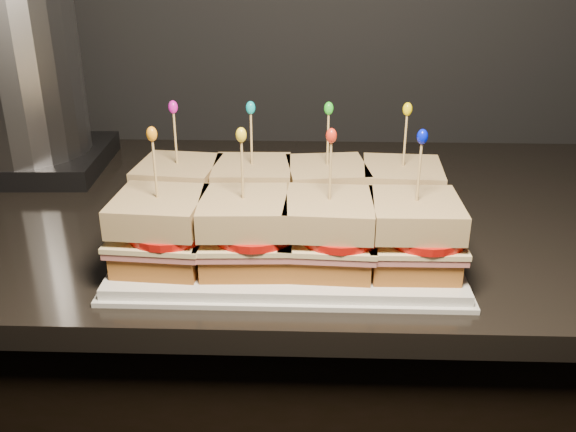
{
  "coord_description": "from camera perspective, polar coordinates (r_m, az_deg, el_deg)",
  "views": [
    {
      "loc": [
        0.95,
        0.78,
        1.27
      ],
      "look_at": [
        0.92,
        1.51,
        0.94
      ],
      "focal_mm": 40.0,
      "sensor_mm": 36.0,
      "label": 1
    }
  ],
  "objects": [
    {
      "name": "sandwich_5_bread_bot",
      "position": [
        0.76,
        -3.86,
        -3.36
      ],
      "size": [
        0.1,
        0.1,
        0.03
      ],
      "primitive_type": "cube",
      "rotation": [
        0.0,
        0.0,
        0.04
      ],
      "color": "brown",
      "rests_on": "platter"
    },
    {
      "name": "sandwich_0_pick",
      "position": [
        0.85,
        -9.96,
        6.56
      ],
      "size": [
        0.0,
        0.0,
        0.09
      ],
      "primitive_type": "cylinder",
      "color": "tan",
      "rests_on": "sandwich_0_bread_top"
    },
    {
      "name": "sandwich_3_ham",
      "position": [
        0.86,
        9.94,
        1.1
      ],
      "size": [
        0.11,
        0.11,
        0.01
      ],
      "primitive_type": "cube",
      "rotation": [
        0.0,
        0.0,
        -0.06
      ],
      "color": "#B55455",
      "rests_on": "sandwich_3_bread_bot"
    },
    {
      "name": "sandwich_7_pick",
      "position": [
        0.73,
        11.56,
        3.53
      ],
      "size": [
        0.0,
        0.0,
        0.09
      ],
      "primitive_type": "cylinder",
      "color": "tan",
      "rests_on": "sandwich_7_bread_top"
    },
    {
      "name": "sandwich_5_ham",
      "position": [
        0.75,
        -3.9,
        -2.17
      ],
      "size": [
        0.11,
        0.11,
        0.01
      ],
      "primitive_type": "cube",
      "rotation": [
        0.0,
        0.0,
        0.04
      ],
      "color": "#B55455",
      "rests_on": "sandwich_5_bread_bot"
    },
    {
      "name": "sandwich_1_cheese",
      "position": [
        0.86,
        -3.15,
        1.72
      ],
      "size": [
        0.11,
        0.11,
        0.01
      ],
      "primitive_type": "cube",
      "rotation": [
        0.0,
        0.0,
        0.03
      ],
      "color": "beige",
      "rests_on": "sandwich_1_ham"
    },
    {
      "name": "sandwich_7_bread_bot",
      "position": [
        0.77,
        10.95,
        -3.54
      ],
      "size": [
        0.1,
        0.1,
        0.03
      ],
      "primitive_type": "cube",
      "rotation": [
        0.0,
        0.0,
        0.01
      ],
      "color": "brown",
      "rests_on": "platter"
    },
    {
      "name": "sandwich_1_bread_top",
      "position": [
        0.85,
        -3.2,
        3.54
      ],
      "size": [
        0.1,
        0.1,
        0.03
      ],
      "primitive_type": "cube",
      "rotation": [
        0.0,
        0.0,
        0.03
      ],
      "color": "brown",
      "rests_on": "sandwich_1_tomato"
    },
    {
      "name": "sandwich_6_bread_top",
      "position": [
        0.73,
        3.68,
        0.24
      ],
      "size": [
        0.11,
        0.11,
        0.03
      ],
      "primitive_type": "cube",
      "rotation": [
        0.0,
        0.0,
        -0.05
      ],
      "color": "brown",
      "rests_on": "sandwich_6_tomato"
    },
    {
      "name": "sandwich_6_ham",
      "position": [
        0.75,
        3.61,
        -2.28
      ],
      "size": [
        0.11,
        0.11,
        0.01
      ],
      "primitive_type": "cube",
      "rotation": [
        0.0,
        0.0,
        -0.05
      ],
      "color": "#B55455",
      "rests_on": "sandwich_6_bread_bot"
    },
    {
      "name": "sandwich_2_ham",
      "position": [
        0.86,
        3.42,
        1.2
      ],
      "size": [
        0.12,
        0.12,
        0.01
      ],
      "primitive_type": "cube",
      "rotation": [
        0.0,
        0.0,
        0.13
      ],
      "color": "#B55455",
      "rests_on": "sandwich_2_bread_bot"
    },
    {
      "name": "sandwich_6_tomato",
      "position": [
        0.74,
        4.58,
        -1.49
      ],
      "size": [
        0.1,
        0.1,
        0.01
      ],
      "primitive_type": "cylinder",
      "color": "red",
      "rests_on": "sandwich_6_cheese"
    },
    {
      "name": "sandwich_0_cheese",
      "position": [
        0.87,
        -9.61,
        1.78
      ],
      "size": [
        0.12,
        0.12,
        0.01
      ],
      "primitive_type": "cube",
      "rotation": [
        0.0,
        0.0,
        -0.11
      ],
      "color": "beige",
      "rests_on": "sandwich_0_ham"
    },
    {
      "name": "sandwich_1_tomato",
      "position": [
        0.85,
        -2.39,
        2.03
      ],
      "size": [
        0.1,
        0.1,
        0.01
      ],
      "primitive_type": "cylinder",
      "color": "red",
      "rests_on": "sandwich_1_cheese"
    },
    {
      "name": "sandwich_2_tomato",
      "position": [
        0.85,
        4.27,
        1.94
      ],
      "size": [
        0.1,
        0.1,
        0.01
      ],
      "primitive_type": "cylinder",
      "color": "red",
      "rests_on": "sandwich_2_cheese"
    },
    {
      "name": "sandwich_4_frill",
      "position": [
        0.72,
        -12.02,
        7.15
      ],
      "size": [
        0.01,
        0.01,
        0.02
      ],
      "primitive_type": "ellipsoid",
      "color": "orange",
      "rests_on": "sandwich_4_pick"
    },
    {
      "name": "sandwich_1_ham",
      "position": [
        0.86,
        -3.14,
        1.29
      ],
      "size": [
        0.11,
        0.11,
        0.01
      ],
      "primitive_type": "cube",
      "rotation": [
        0.0,
        0.0,
        0.03
      ],
      "color": "#B55455",
      "rests_on": "sandwich_1_bread_bot"
    },
    {
      "name": "sandwich_5_bread_top",
      "position": [
        0.74,
        -3.98,
        0.35
      ],
      "size": [
        0.1,
        0.1,
        0.03
      ],
      "primitive_type": "cube",
      "rotation": [
        0.0,
        0.0,
        0.04
      ],
      "color": "brown",
      "rests_on": "sandwich_5_tomato"
    },
    {
      "name": "sandwich_4_bread_bot",
      "position": [
        0.78,
        -11.11,
        -3.19
      ],
      "size": [
        0.1,
        0.1,
        0.03
      ],
      "primitive_type": "cube",
      "rotation": [
        0.0,
        0.0,
        -0.07
      ],
      "color": "brown",
      "rests_on": "platter"
    },
    {
      "name": "appliance_body",
      "position": [
        1.17,
        -23.53,
        12.3
      ],
      "size": [
        0.23,
        0.23,
        0.3
      ],
      "primitive_type": "cylinder",
      "color": "silver",
      "rests_on": "appliance_base"
    },
    {
      "name": "sandwich_3_frill",
      "position": [
        0.82,
        10.58,
        9.33
      ],
      "size": [
        0.01,
        0.01,
        0.02
      ],
      "primitive_type": "ellipsoid",
      "color": "#F9DB03",
      "rests_on": "sandwich_3_pick"
    },
    {
      "name": "sandwich_1_frill",
      "position": [
        0.82,
        -3.34,
        9.59
      ],
      "size": [
        0.01,
        0.01,
        0.02
      ],
      "primitive_type": "ellipsoid",
      "color": "#06A6B3",
      "rests_on": "sandwich_1_pick"
    },
    {
      "name": "sandwich_3_cheese",
      "position": [
        0.86,
        9.98,
        1.53
      ],
      "size": [
        0.12,
        0.11,
        0.01
      ],
      "primitive_type": "cube",
      "rotation": [
        0.0,
        0.0,
        -0.06
      ],
      "color": "beige",
      "rests_on": "sandwich_3_ham"
    },
    {
      "name": "sandwich_3_pick",
      "position": [
        0.84,
        10.35,
        6.35
      ],
      "size": [
        0.0,
        0.0,
        0.09
      ],
      "primitive_type": "cylinder",
      "color": "tan",
      "rests_on": "sandwich_3_bread_top"
    },
    {
      "name": "sandwich_5_pick",
      "position": [
        0.72,
        -4.08,
        3.78
      ],
      "size": [
        0.0,
        0.0,
        0.09
      ],
      "primitive_type": "cylinder",
      "color": "tan",
      "rests_on": "sandwich_5_bread_top"
    },
    {
      "name": "sandwich_0_frill",
      "position": [
        0.83,
        -10.18,
        9.51
      ],
      "size": [
        0.01,
        0.01,
        0.02
      ],
      "primitive_type": "ellipsoid",
      "color": "#CB12A4",
      "rests_on": "sandwich_0_pick"
    },
    {
      "name": "sandwich_0_ham",
      "position": [
        0.87,
        -9.58,
        1.36
      ],
      "size": [
        0.12,
        0.12,
        0.01
      ],
      "primitive_type": "cube",
      "rotation": [
        0.0,
        0.0,
        -0.11
      ],
      "color": "#B55455",
      "rests_on": "sandwich_0_bread_bot"
    },
    {
      "name": "sandwich_0_bread_bot",
      "position": [
        0.88,
        -9.5,
        0.3
      ],
      "size": [
        0.11,
        0.11,
        0.03
      ],
      "primitive_type": "cube",
      "rotation": [
        0.0,
        0.0,
        -0.11
      ],
      "color": "brown",
      "rests_on": "platter"
    },
    {
      "name": "sandwich_1_bread_bot",
      "position": [
        0.87,
        -3.12,
        0.21
      ],
      "size": [
        0.1,
        0.1,
        0.03
      ],
      "primitive_type": "cube",
      "rotation": [
        0.0,
        0.0,
        0.03
      ],
      "color": "brown",
      "rests_on": "platter"
    },
    {
      "name": "sandwich_7_cheese",
      "position": [
        0.76,
        11.09,
        -1.88
      ],
      "size": [
        0.11,
        0.11,
        0.01
      ],
      "primitive_type": "cube",
      "rotation": [
        0.0,
        0.0,
        0.01
      ],
      "color": "beige",
      "rests_on": "sandwich_7_ham"
    },
    {
      "name": "sandwich_4_cheese",
      "position": [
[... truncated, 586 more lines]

